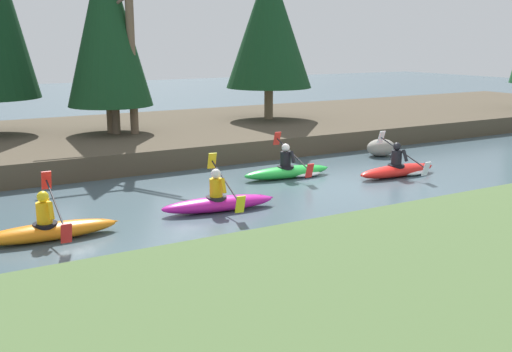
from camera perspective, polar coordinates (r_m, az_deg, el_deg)
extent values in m
plane|color=#425660|center=(16.50, 8.96, -0.94)|extent=(90.00, 90.00, 0.00)
cube|color=#4C4233|center=(23.91, -4.54, 4.27)|extent=(44.00, 9.68, 0.68)
cylinder|color=brown|center=(21.75, -13.56, 5.28)|extent=(0.36, 0.36, 0.96)
cone|color=#143D1E|center=(21.58, -14.02, 13.92)|extent=(2.93, 2.93, 5.58)
cylinder|color=#7A664C|center=(24.95, 1.21, 6.95)|extent=(0.36, 0.36, 1.29)
cone|color=#143D1E|center=(24.83, 1.25, 14.23)|extent=(3.50, 3.50, 5.04)
cylinder|color=brown|center=(21.32, -13.43, 9.81)|extent=(0.28, 0.28, 4.41)
cylinder|color=brown|center=(21.17, -11.77, 10.93)|extent=(0.28, 0.28, 5.19)
ellipsoid|color=red|center=(17.89, 13.29, 0.50)|extent=(2.70, 0.61, 0.34)
cone|color=red|center=(18.74, 16.08, 0.95)|extent=(0.35, 0.20, 0.20)
cylinder|color=black|center=(17.82, 13.19, 0.94)|extent=(0.48, 0.48, 0.08)
cylinder|color=black|center=(17.77, 13.23, 1.73)|extent=(0.30, 0.30, 0.42)
sphere|color=black|center=(17.72, 13.29, 2.76)|extent=(0.23, 0.23, 0.23)
cylinder|color=black|center=(18.00, 12.97, 2.16)|extent=(0.09, 0.23, 0.35)
cylinder|color=black|center=(17.66, 14.01, 1.90)|extent=(0.09, 0.23, 0.35)
cylinder|color=black|center=(17.91, 13.80, 2.19)|extent=(0.04, 1.91, 0.65)
cube|color=white|center=(18.54, 11.83, 3.61)|extent=(0.20, 0.16, 0.41)
cube|color=white|center=(17.30, 15.90, 0.66)|extent=(0.20, 0.16, 0.41)
ellipsoid|color=white|center=(18.28, 14.54, 0.43)|extent=(1.10, 0.70, 0.18)
ellipsoid|color=green|center=(17.23, 2.96, 0.37)|extent=(2.73, 0.78, 0.34)
cone|color=green|center=(17.86, 6.45, 0.80)|extent=(0.36, 0.22, 0.20)
cylinder|color=black|center=(17.18, 2.82, 0.83)|extent=(0.51, 0.51, 0.08)
cylinder|color=black|center=(17.13, 2.83, 1.64)|extent=(0.32, 0.32, 0.42)
sphere|color=white|center=(17.07, 2.84, 2.71)|extent=(0.24, 0.24, 0.23)
cylinder|color=black|center=(17.37, 2.74, 2.09)|extent=(0.10, 0.23, 0.35)
cylinder|color=black|center=(16.96, 3.52, 1.82)|extent=(0.10, 0.23, 0.35)
cylinder|color=black|center=(17.22, 3.51, 2.12)|extent=(0.16, 1.91, 0.65)
cube|color=red|center=(17.98, 2.02, 3.60)|extent=(0.21, 0.17, 0.41)
cube|color=red|center=(16.48, 5.12, 0.51)|extent=(0.21, 0.17, 0.41)
ellipsoid|color=white|center=(17.52, 4.53, 0.29)|extent=(1.14, 0.77, 0.18)
ellipsoid|color=#C61999|center=(13.92, -3.61, -2.66)|extent=(2.75, 0.93, 0.34)
cone|color=#C61999|center=(14.35, 1.08, -2.09)|extent=(0.37, 0.24, 0.20)
cylinder|color=black|center=(13.86, -3.81, -2.11)|extent=(0.54, 0.54, 0.08)
cylinder|color=yellow|center=(13.80, -3.83, -1.11)|extent=(0.34, 0.34, 0.42)
sphere|color=white|center=(13.73, -3.85, 0.21)|extent=(0.26, 0.26, 0.23)
cylinder|color=yellow|center=(14.03, -3.77, -0.51)|extent=(0.12, 0.23, 0.35)
cylinder|color=yellow|center=(13.59, -3.10, -0.94)|extent=(0.12, 0.23, 0.35)
cylinder|color=black|center=(13.84, -2.94, -0.51)|extent=(0.28, 1.90, 0.65)
cube|color=yellow|center=(14.66, -4.21, 1.46)|extent=(0.22, 0.18, 0.41)
cube|color=yellow|center=(13.06, -1.50, -2.72)|extent=(0.22, 0.18, 0.41)
ellipsoid|color=orange|center=(12.61, -19.17, -5.02)|extent=(2.72, 0.68, 0.34)
cone|color=orange|center=(12.83, -13.70, -4.28)|extent=(0.36, 0.21, 0.20)
cylinder|color=black|center=(12.56, -19.45, -4.42)|extent=(0.49, 0.49, 0.08)
cylinder|color=yellow|center=(12.49, -19.53, -3.32)|extent=(0.31, 0.31, 0.42)
sphere|color=yellow|center=(12.41, -19.64, -1.88)|extent=(0.24, 0.24, 0.23)
cylinder|color=yellow|center=(12.72, -19.29, -2.62)|extent=(0.10, 0.23, 0.35)
cylinder|color=yellow|center=(12.26, -18.92, -3.16)|extent=(0.10, 0.23, 0.35)
cylinder|color=black|center=(12.49, -18.53, -2.64)|extent=(0.10, 1.91, 0.65)
cube|color=red|center=(13.34, -19.34, -0.38)|extent=(0.20, 0.16, 0.41)
cube|color=red|center=(11.68, -17.61, -5.22)|extent=(0.20, 0.16, 0.41)
ellipsoid|color=gray|center=(20.91, 11.82, 2.67)|extent=(1.04, 0.81, 0.59)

